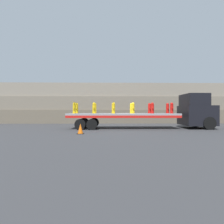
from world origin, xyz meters
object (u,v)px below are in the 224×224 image
Objects in this scene: fire_hydrant_red_near_5 at (172,108)px; fire_hydrant_red_far_5 at (168,108)px; fire_hydrant_yellow_far_3 at (131,108)px; fire_hydrant_yellow_far_1 at (95,108)px; traffic_cone at (80,129)px; flatbed_trailer at (116,116)px; fire_hydrant_yellow_near_2 at (114,108)px; fire_hydrant_yellow_near_1 at (94,108)px; fire_hydrant_yellow_far_0 at (77,108)px; fire_hydrant_yellow_far_2 at (113,108)px; truck_cab at (197,112)px; fire_hydrant_yellow_near_0 at (74,108)px; fire_hydrant_red_near_4 at (152,108)px; fire_hydrant_yellow_near_3 at (133,108)px; fire_hydrant_red_far_4 at (149,108)px.

fire_hydrant_red_near_5 and fire_hydrant_red_far_5 have the same top height.
fire_hydrant_yellow_far_3 is 1.00× the size of fire_hydrant_red_far_5.
fire_hydrant_yellow_far_3 is at bearing 0.00° from fire_hydrant_yellow_far_1.
fire_hydrant_yellow_far_1 is 4.41m from traffic_cone.
flatbed_trailer is 0.92m from fire_hydrant_yellow_near_2.
fire_hydrant_yellow_near_1 is 3.43m from traffic_cone.
fire_hydrant_yellow_far_0 is at bearing 171.44° from flatbed_trailer.
fire_hydrant_yellow_far_2 is at bearing 0.00° from fire_hydrant_yellow_far_1.
truck_cab is 7.48m from fire_hydrant_yellow_near_2.
fire_hydrant_yellow_far_1 is at bearing 180.00° from fire_hydrant_yellow_far_3.
fire_hydrant_red_far_5 is (-2.46, 0.54, 0.30)m from truck_cab.
fire_hydrant_yellow_far_3 is (3.33, 0.00, 0.00)m from fire_hydrant_yellow_far_1.
fire_hydrant_yellow_near_0 and fire_hydrant_yellow_far_1 have the same top height.
flatbed_trailer is at bearing 54.38° from traffic_cone.
flatbed_trailer is at bearing 173.55° from fire_hydrant_red_near_5.
fire_hydrant_yellow_near_2 is 1.00× the size of fire_hydrant_red_near_4.
fire_hydrant_yellow_near_3 is at bearing 0.00° from fire_hydrant_yellow_near_1.
fire_hydrant_yellow_near_2 is 1.00× the size of fire_hydrant_yellow_far_3.
truck_cab is at bearing 3.37° from fire_hydrant_yellow_near_1.
fire_hydrant_yellow_far_0 is 1.98m from fire_hydrant_yellow_near_1.
fire_hydrant_yellow_near_1 is at bearing -170.83° from fire_hydrant_red_far_5.
fire_hydrant_yellow_near_1 is (-9.12, -0.54, 0.30)m from truck_cab.
truck_cab is 10.80m from fire_hydrant_yellow_far_0.
fire_hydrant_yellow_near_1 is 1.00× the size of fire_hydrant_yellow_far_1.
fire_hydrant_yellow_far_1 is at bearing 176.63° from truck_cab.
traffic_cone is (-5.65, -3.03, -1.45)m from fire_hydrant_red_near_4.
fire_hydrant_red_far_4 is at bearing 32.86° from fire_hydrant_yellow_near_3.
fire_hydrant_yellow_near_1 is 6.74m from fire_hydrant_red_far_5.
fire_hydrant_yellow_far_1 is at bearing 0.00° from fire_hydrant_yellow_far_0.
flatbed_trailer reaches higher than traffic_cone.
fire_hydrant_yellow_near_0 is 1.34× the size of traffic_cone.
fire_hydrant_yellow_near_0 is 1.07m from fire_hydrant_yellow_far_0.
truck_cab is 4.17m from fire_hydrant_red_near_4.
fire_hydrant_yellow_far_1 is (1.66, 0.00, 0.00)m from fire_hydrant_yellow_far_0.
fire_hydrant_red_far_5 is (6.66, 0.00, 0.00)m from fire_hydrant_yellow_far_1.
fire_hydrant_red_near_5 is 1.34× the size of traffic_cone.
fire_hydrant_yellow_far_2 and fire_hydrant_red_far_5 have the same top height.
fire_hydrant_yellow_far_0 is 1.00× the size of fire_hydrant_yellow_near_2.
fire_hydrant_red_near_4 is (3.09, -0.54, 0.70)m from flatbed_trailer.
fire_hydrant_yellow_near_3 is 1.00× the size of fire_hydrant_red_near_5.
fire_hydrant_yellow_near_2 is at bearing -175.88° from truck_cab.
fire_hydrant_red_near_5 is (4.75, -0.54, 0.70)m from flatbed_trailer.
fire_hydrant_yellow_far_1 is (-9.12, 0.54, 0.30)m from truck_cab.
fire_hydrant_yellow_far_0 is 3.33m from fire_hydrant_yellow_far_2.
fire_hydrant_yellow_far_1 is 6.74m from fire_hydrant_red_near_5.
fire_hydrant_yellow_far_1 is 1.66m from fire_hydrant_yellow_far_2.
truck_cab reaches higher than fire_hydrant_yellow_far_3.
truck_cab is 3.25× the size of fire_hydrant_yellow_far_1.
fire_hydrant_yellow_near_3 is 1.00× the size of fire_hydrant_red_near_4.
fire_hydrant_red_near_4 and fire_hydrant_red_near_5 have the same top height.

